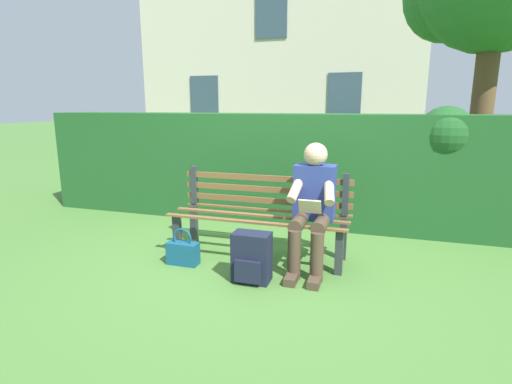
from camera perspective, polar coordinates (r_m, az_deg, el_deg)
name	(u,v)px	position (r m, az deg, el deg)	size (l,w,h in m)	color
ground	(259,257)	(4.09, 0.42, -9.29)	(60.00, 60.00, 0.00)	#477533
park_bench	(262,212)	(4.03, 0.81, -2.95)	(1.79, 0.55, 0.86)	#2D3338
person_seated	(312,204)	(3.69, 8.13, -1.66)	(0.44, 0.73, 1.18)	navy
hedge_backdrop	(280,166)	(5.24, 3.53, 3.81)	(6.56, 0.76, 1.51)	#1E5123
building_facade	(284,52)	(13.33, 4.11, 19.51)	(8.29, 3.23, 6.36)	beige
backpack	(252,258)	(3.48, -0.64, -9.46)	(0.33, 0.27, 0.44)	#191E33
handbag	(183,252)	(3.94, -10.48, -8.52)	(0.30, 0.14, 0.36)	navy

